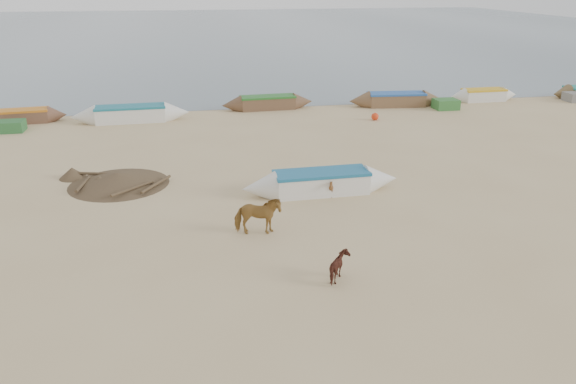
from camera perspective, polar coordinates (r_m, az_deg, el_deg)
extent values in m
plane|color=tan|center=(16.56, 2.61, -8.13)|extent=(140.00, 140.00, 0.00)
plane|color=slate|center=(96.45, -9.02, 15.97)|extent=(160.00, 160.00, 0.00)
imported|color=olive|center=(18.61, -3.10, -2.45)|extent=(1.63, 0.89, 1.32)
imported|color=brown|center=(21.92, 4.38, 0.46)|extent=(0.92, 0.90, 0.77)
imported|color=#4D2319|center=(16.01, 5.34, -7.62)|extent=(0.79, 0.89, 0.82)
cone|color=brown|center=(24.28, -16.83, 1.31)|extent=(5.28, 5.28, 0.49)
cube|color=#2B602F|center=(34.99, -26.32, 6.01)|extent=(1.40, 1.20, 0.60)
sphere|color=red|center=(34.39, 8.83, 7.59)|extent=(0.44, 0.44, 0.44)
cube|color=slate|center=(36.39, -13.01, 8.13)|extent=(1.20, 1.10, 0.56)
cube|color=#336E31|center=(38.36, 15.73, 8.59)|extent=(1.50, 1.20, 0.64)
cube|color=slate|center=(44.09, 27.14, 8.59)|extent=(1.30, 1.20, 0.60)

